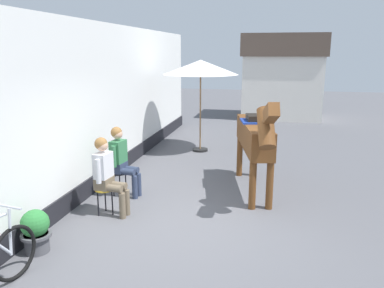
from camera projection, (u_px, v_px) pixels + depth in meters
The scene contains 8 objects.
ground_plane at pixel (224, 170), 9.38m from camera, with size 40.00×40.00×0.00m, color #56565B.
pub_facade_wall at pixel (96, 113), 8.11m from camera, with size 0.34×14.00×3.40m.
distant_cottage at pixel (282, 75), 16.34m from camera, with size 3.40×2.60×3.50m.
seated_visitor_near at pixel (107, 172), 6.64m from camera, with size 0.61×0.49×1.39m.
seated_visitor_far at pixel (121, 158), 7.55m from camera, with size 0.61×0.49×1.39m.
saddled_horse_center at pixel (255, 137), 7.61m from camera, with size 0.91×2.96×2.06m.
flower_planter_near at pixel (36, 230), 5.47m from camera, with size 0.43×0.43×0.64m.
cafe_parasol at pixel (201, 68), 10.60m from camera, with size 2.10×2.10×2.58m.
Camera 1 is at (1.13, -5.93, 2.82)m, focal length 36.02 mm.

